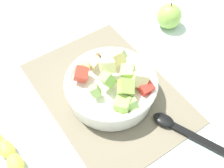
# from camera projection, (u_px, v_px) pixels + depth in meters

# --- Properties ---
(ground_plane) EXTENTS (2.40, 2.40, 0.00)m
(ground_plane) POSITION_uv_depth(u_px,v_px,m) (108.00, 93.00, 0.82)
(ground_plane) COLOR silver
(placemat) EXTENTS (0.45, 0.32, 0.01)m
(placemat) POSITION_uv_depth(u_px,v_px,m) (108.00, 92.00, 0.81)
(placemat) COLOR #756B56
(placemat) RESTS_ON ground_plane
(salad_bowl) EXTENTS (0.24, 0.24, 0.13)m
(salad_bowl) POSITION_uv_depth(u_px,v_px,m) (112.00, 86.00, 0.77)
(salad_bowl) COLOR white
(salad_bowl) RESTS_ON placemat
(serving_spoon) EXTENTS (0.20, 0.11, 0.01)m
(serving_spoon) POSITION_uv_depth(u_px,v_px,m) (179.00, 128.00, 0.74)
(serving_spoon) COLOR black
(serving_spoon) RESTS_ON placemat
(whole_apple) EXTENTS (0.08, 0.08, 0.09)m
(whole_apple) POSITION_uv_depth(u_px,v_px,m) (169.00, 16.00, 0.95)
(whole_apple) COLOR #8CB74C
(whole_apple) RESTS_ON ground_plane
(banana_whole) EXTENTS (0.15, 0.06, 0.04)m
(banana_whole) POSITION_uv_depth(u_px,v_px,m) (5.00, 150.00, 0.69)
(banana_whole) COLOR yellow
(banana_whole) RESTS_ON ground_plane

